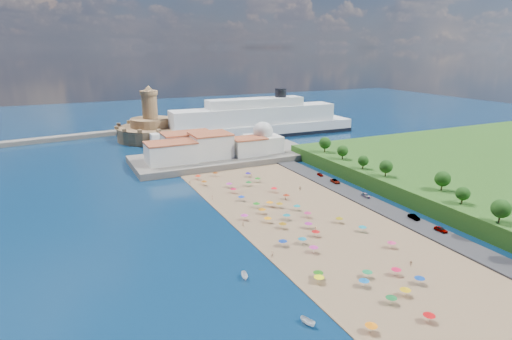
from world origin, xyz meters
TOP-DOWN VIEW (x-y plane):
  - ground at (0.00, 0.00)m, footprint 700.00×700.00m
  - terrace at (10.00, 73.00)m, footprint 90.00×36.00m
  - jetty at (-12.00, 108.00)m, footprint 18.00×70.00m
  - waterfront_buildings at (-3.05, 73.64)m, footprint 57.00×29.00m
  - domed_building at (30.00, 71.00)m, footprint 16.00×16.00m
  - fortress at (-12.00, 138.00)m, footprint 40.00×40.00m
  - cruise_ship at (49.07, 119.91)m, footprint 133.48×22.56m
  - beach_parasols at (-1.07, -10.93)m, footprint 31.98×116.80m
  - beachgoers at (-0.23, 7.59)m, footprint 37.60×90.28m
  - moored_boats at (-25.50, -45.95)m, footprint 6.42×25.79m
  - parked_cars at (36.00, -3.01)m, footprint 2.76×68.09m
  - hillside_trees at (48.50, -7.13)m, footprint 16.62×111.65m

SIDE VIEW (x-z plane):
  - ground at x=0.00m, z-range 0.00..0.00m
  - moored_boats at x=-25.50m, z-range -0.01..1.44m
  - beachgoers at x=-0.23m, z-range 0.15..2.00m
  - jetty at x=-12.00m, z-range 0.00..2.40m
  - parked_cars at x=36.00m, z-range 0.66..2.09m
  - terrace at x=10.00m, z-range 0.00..3.00m
  - beach_parasols at x=-1.07m, z-range 1.05..3.25m
  - fortress at x=-12.00m, z-range -9.52..22.88m
  - waterfront_buildings at x=-3.05m, z-range 2.38..13.38m
  - cruise_ship at x=49.07m, z-range -5.93..23.13m
  - domed_building at x=30.00m, z-range 1.47..16.47m
  - hillside_trees at x=48.50m, z-range 6.37..13.61m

